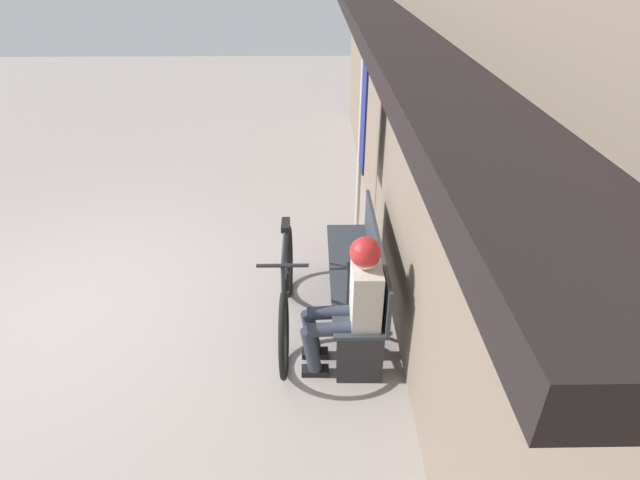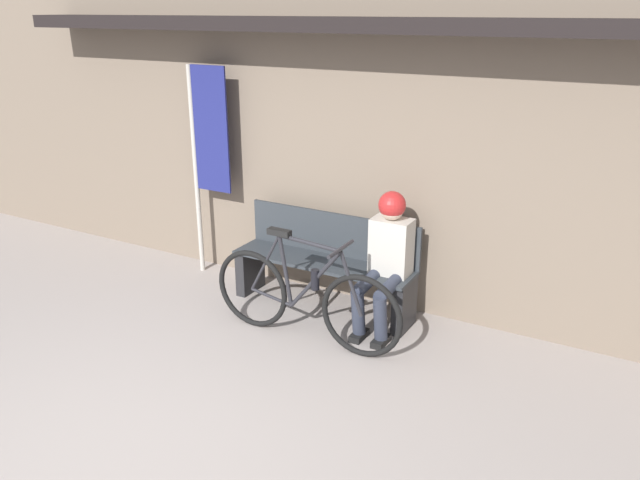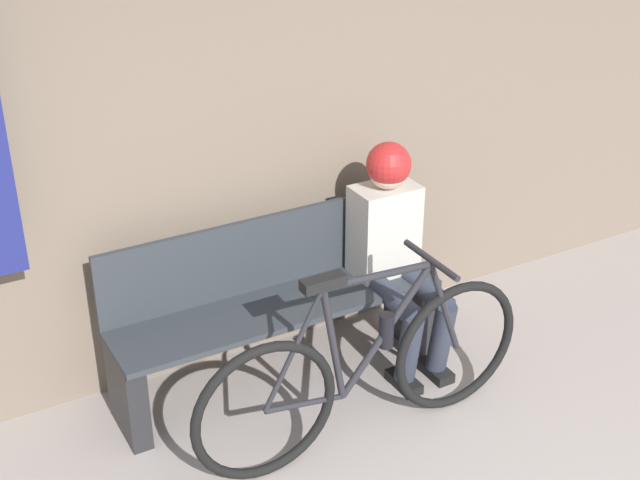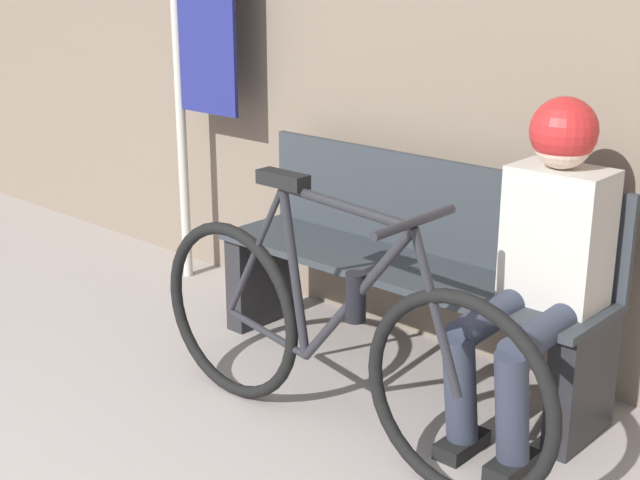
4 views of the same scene
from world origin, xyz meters
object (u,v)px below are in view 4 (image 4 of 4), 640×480
(park_bench_near, at_px, (408,274))
(bicycle, at_px, (332,341))
(banner_pole, at_px, (195,19))
(person_seated, at_px, (543,248))

(park_bench_near, height_order, bicycle, bicycle)
(banner_pole, bearing_deg, park_bench_near, -4.69)
(bicycle, bearing_deg, banner_pole, 154.07)
(person_seated, xyz_separation_m, banner_pole, (-2.05, 0.23, 0.65))
(park_bench_near, distance_m, person_seated, 0.72)
(bicycle, relative_size, banner_pole, 0.82)
(bicycle, height_order, banner_pole, banner_pole)
(person_seated, relative_size, banner_pole, 0.57)
(bicycle, distance_m, person_seated, 0.79)
(bicycle, distance_m, banner_pole, 1.99)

